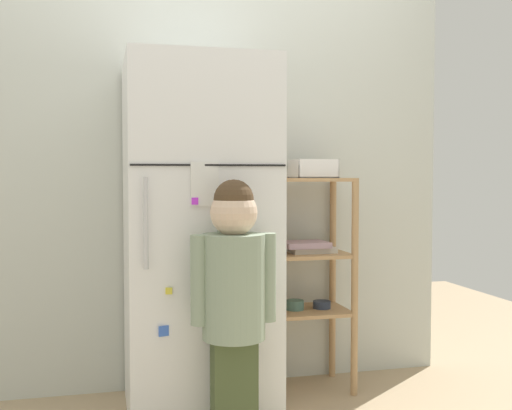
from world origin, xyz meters
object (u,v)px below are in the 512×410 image
(fruit_bin, at_px, (314,170))
(child_standing, at_px, (234,286))
(refrigerator, at_px, (198,237))
(pantry_shelf_unit, at_px, (308,263))

(fruit_bin, bearing_deg, child_standing, -132.58)
(child_standing, relative_size, fruit_bin, 5.06)
(refrigerator, distance_m, child_standing, 0.48)
(refrigerator, relative_size, fruit_bin, 7.58)
(refrigerator, bearing_deg, pantry_shelf_unit, 14.45)
(fruit_bin, bearing_deg, pantry_shelf_unit, -172.46)
(child_standing, height_order, pantry_shelf_unit, pantry_shelf_unit)
(refrigerator, distance_m, fruit_bin, 0.73)
(pantry_shelf_unit, bearing_deg, child_standing, -131.20)
(refrigerator, bearing_deg, child_standing, -80.17)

